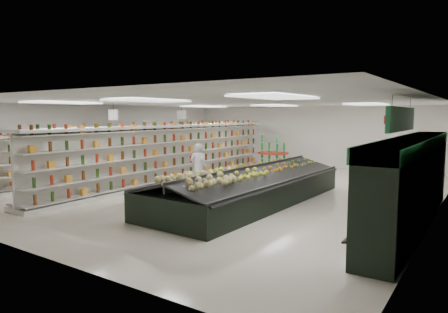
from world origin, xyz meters
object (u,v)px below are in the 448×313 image
Objects in this scene: produce_island at (250,186)px; shopper_background at (213,152)px; gondola_left at (106,156)px; gondola_center at (173,155)px; soda_endcap at (273,155)px; shopper_main at (199,167)px.

shopper_background is at bearing 132.96° from produce_island.
produce_island is at bearing -7.06° from gondola_left.
gondola_center reaches higher than soda_endcap.
produce_island is 4.89× the size of soda_endcap.
soda_endcap is 1.03× the size of shopper_background.
shopper_main reaches higher than produce_island.
gondola_center is 7.75× the size of shopper_main.
gondola_left is at bearing -21.77° from shopper_main.
gondola_center reaches higher than produce_island.
gondola_left is 7.96m from soda_endcap.
gondola_center is 8.36× the size of soda_endcap.
shopper_main is (0.26, -6.42, 0.09)m from soda_endcap.
gondola_left is 5.89m from shopper_background.
gondola_center is at bearing 14.62° from gondola_left.
shopper_main is (2.27, -1.23, -0.20)m from gondola_center.
gondola_center is 1.71× the size of produce_island.
produce_island is (4.72, -1.77, -0.54)m from gondola_center.
gondola_center reaches higher than shopper_background.
shopper_main is at bearing -131.55° from shopper_background.
soda_endcap is 3.40m from shopper_background.
produce_island is 2.53m from shopper_main.
gondola_left is at bearing -130.60° from soda_endcap.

